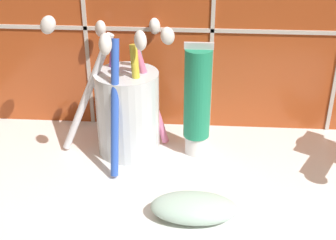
% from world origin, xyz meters
% --- Properties ---
extents(sink_counter, '(0.65, 0.34, 0.02)m').
position_xyz_m(sink_counter, '(0.00, 0.00, 0.01)').
color(sink_counter, white).
rests_on(sink_counter, ground).
extents(toothbrush_cup, '(0.16, 0.15, 0.18)m').
position_xyz_m(toothbrush_cup, '(-0.09, 0.09, 0.08)').
color(toothbrush_cup, silver).
rests_on(toothbrush_cup, sink_counter).
extents(toothpaste_tube, '(0.03, 0.03, 0.14)m').
position_xyz_m(toothpaste_tube, '(0.00, 0.09, 0.09)').
color(toothpaste_tube, white).
rests_on(toothpaste_tube, sink_counter).
extents(soap_bar, '(0.09, 0.05, 0.02)m').
position_xyz_m(soap_bar, '(-0.00, -0.04, 0.03)').
color(soap_bar, silver).
rests_on(soap_bar, sink_counter).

